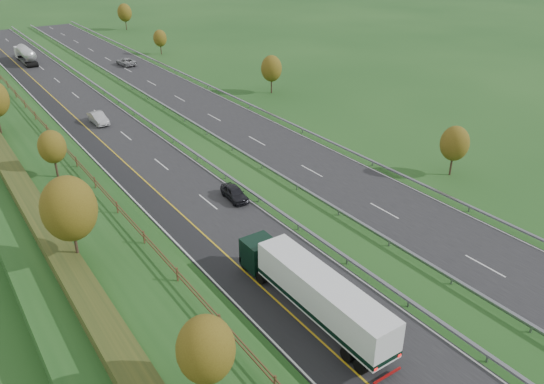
{
  "coord_description": "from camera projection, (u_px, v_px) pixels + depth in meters",
  "views": [
    {
      "loc": [
        -21.29,
        -9.79,
        26.2
      ],
      "look_at": [
        5.73,
        29.52,
        2.2
      ],
      "focal_mm": 35.0,
      "sensor_mm": 36.0,
      "label": 1
    }
  ],
  "objects": [
    {
      "name": "median_barrier_near",
      "position": [
        153.0,
        124.0,
        76.53
      ],
      "size": [
        0.32,
        200.0,
        0.71
      ],
      "color": "gray",
      "rests_on": "ground"
    },
    {
      "name": "trees_left",
      "position": [
        13.0,
        115.0,
        62.19
      ],
      "size": [
        6.64,
        164.3,
        7.66
      ],
      "color": "#2D2116",
      "rests_on": "embankment_left"
    },
    {
      "name": "car_small_far",
      "position": [
        24.0,
        54.0,
        117.75
      ],
      "size": [
        2.25,
        4.68,
        1.32
      ],
      "primitive_type": "imported",
      "rotation": [
        0.0,
        0.0,
        0.09
      ],
      "color": "#121838",
      "rests_on": "near_carriageway"
    },
    {
      "name": "ground",
      "position": [
        183.0,
        135.0,
        74.29
      ],
      "size": [
        400.0,
        400.0,
        0.0
      ],
      "primitive_type": "plane",
      "color": "#1B4518",
      "rests_on": "ground"
    },
    {
      "name": "trees_far",
      "position": [
        204.0,
        46.0,
        108.6
      ],
      "size": [
        8.45,
        118.6,
        7.12
      ],
      "color": "#2D2116",
      "rests_on": "ground"
    },
    {
      "name": "lane_markings",
      "position": [
        158.0,
        127.0,
        77.05
      ],
      "size": [
        26.75,
        200.0,
        0.01
      ],
      "color": "silver",
      "rests_on": "near_carriageway"
    },
    {
      "name": "car_dark_near",
      "position": [
        234.0,
        193.0,
        56.37
      ],
      "size": [
        2.07,
        4.41,
        1.46
      ],
      "primitive_type": "imported",
      "rotation": [
        0.0,
        0.0,
        -0.08
      ],
      "color": "black",
      "rests_on": "near_carriageway"
    },
    {
      "name": "fence_left",
      "position": [
        49.0,
        130.0,
        68.1
      ],
      "size": [
        0.12,
        189.06,
        1.2
      ],
      "color": "#422B19",
      "rests_on": "embankment_left"
    },
    {
      "name": "far_carriageway",
      "position": [
        218.0,
        114.0,
        82.27
      ],
      "size": [
        10.5,
        200.0,
        0.04
      ],
      "primitive_type": "cube",
      "color": "black",
      "rests_on": "ground"
    },
    {
      "name": "embankment_left",
      "position": [
        13.0,
        149.0,
        66.9
      ],
      "size": [
        12.0,
        200.0,
        2.0
      ],
      "primitive_type": "cube",
      "color": "#1B4518",
      "rests_on": "ground"
    },
    {
      "name": "outer_barrier_far",
      "position": [
        250.0,
        104.0,
        84.93
      ],
      "size": [
        0.32,
        200.0,
        0.71
      ],
      "color": "gray",
      "rests_on": "ground"
    },
    {
      "name": "car_silver_mid",
      "position": [
        98.0,
        118.0,
        78.03
      ],
      "size": [
        1.9,
        5.02,
        1.63
      ],
      "primitive_type": "imported",
      "rotation": [
        0.0,
        0.0,
        0.04
      ],
      "color": "#A3A2A7",
      "rests_on": "near_carriageway"
    },
    {
      "name": "hard_shoulder",
      "position": [
        88.0,
        141.0,
        72.02
      ],
      "size": [
        3.0,
        200.0,
        0.04
      ],
      "primitive_type": "cube",
      "color": "black",
      "rests_on": "ground"
    },
    {
      "name": "median_barrier_far",
      "position": [
        185.0,
        117.0,
        79.11
      ],
      "size": [
        0.32,
        200.0,
        0.71
      ],
      "color": "gray",
      "rests_on": "ground"
    },
    {
      "name": "car_oncoming",
      "position": [
        126.0,
        62.0,
        110.7
      ],
      "size": [
        3.11,
        5.69,
        1.51
      ],
      "primitive_type": "imported",
      "rotation": [
        0.0,
        0.0,
        3.26
      ],
      "color": "#9A9A9F",
      "rests_on": "far_carriageway"
    },
    {
      "name": "box_lorry",
      "position": [
        313.0,
        291.0,
        38.7
      ],
      "size": [
        2.58,
        16.28,
        4.06
      ],
      "color": "black",
      "rests_on": "near_carriageway"
    },
    {
      "name": "road_tanker",
      "position": [
        25.0,
        54.0,
        112.38
      ],
      "size": [
        2.4,
        11.22,
        3.46
      ],
      "color": "silver",
      "rests_on": "near_carriageway"
    },
    {
      "name": "near_carriageway",
      "position": [
        115.0,
        136.0,
        73.92
      ],
      "size": [
        10.5,
        200.0,
        0.04
      ],
      "primitive_type": "cube",
      "color": "black",
      "rests_on": "ground"
    }
  ]
}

